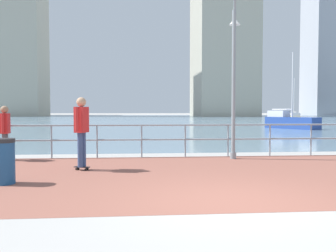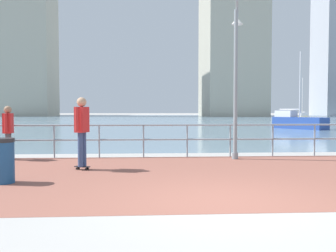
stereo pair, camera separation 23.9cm
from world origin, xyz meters
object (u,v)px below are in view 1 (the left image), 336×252
object	(u,v)px
bystander	(5,128)
sailboat_yellow	(294,119)
skateboarder	(82,126)
trash_bin	(4,161)
lamppost	(234,67)
sailboat_blue	(290,121)

from	to	relation	value
bystander	sailboat_yellow	distance (m)	34.24
skateboarder	trash_bin	size ratio (longest dim) A/B	1.96
trash_bin	sailboat_yellow	size ratio (longest dim) A/B	0.19
bystander	trash_bin	world-z (taller)	bystander
lamppost	sailboat_blue	world-z (taller)	sailboat_blue
sailboat_blue	lamppost	bearing A→B (deg)	-118.61
trash_bin	sailboat_yellow	world-z (taller)	sailboat_yellow
skateboarder	bystander	bearing A→B (deg)	141.93
lamppost	trash_bin	bearing A→B (deg)	-148.61
skateboarder	sailboat_yellow	world-z (taller)	sailboat_yellow
lamppost	trash_bin	size ratio (longest dim) A/B	5.51
trash_bin	skateboarder	bearing A→B (deg)	49.87
trash_bin	sailboat_blue	bearing A→B (deg)	53.79
bystander	sailboat_blue	bearing A→B (deg)	46.17
lamppost	trash_bin	distance (m)	7.10
lamppost	sailboat_yellow	world-z (taller)	lamppost
sailboat_blue	sailboat_yellow	xyz separation A→B (m)	(4.86, 10.18, -0.11)
skateboarder	trash_bin	bearing A→B (deg)	-130.13
lamppost	sailboat_yellow	distance (m)	30.64
sailboat_yellow	sailboat_blue	bearing A→B (deg)	-115.52
sailboat_yellow	lamppost	bearing A→B (deg)	-117.47
lamppost	sailboat_blue	distance (m)	19.42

